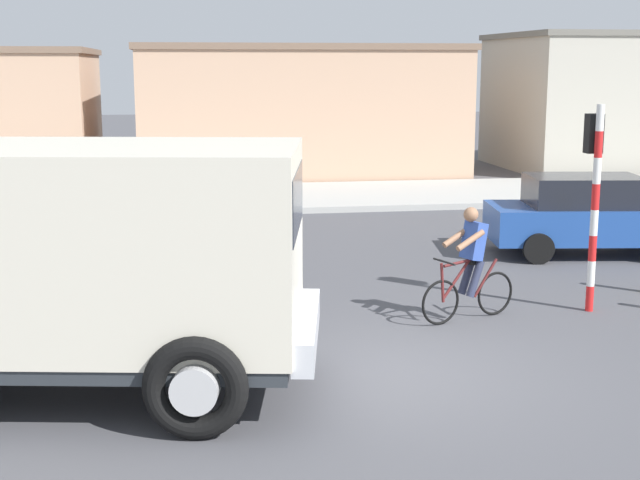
% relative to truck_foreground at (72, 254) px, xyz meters
% --- Properties ---
extents(ground_plane, '(120.00, 120.00, 0.00)m').
position_rel_truck_foreground_xyz_m(ground_plane, '(3.72, 0.25, -1.67)').
color(ground_plane, '#4C4C51').
extents(sidewalk_far, '(80.00, 5.00, 0.16)m').
position_rel_truck_foreground_xyz_m(sidewalk_far, '(3.72, 14.88, -1.59)').
color(sidewalk_far, '#ADADA8').
rests_on(sidewalk_far, ground).
extents(truck_foreground, '(5.77, 3.54, 2.90)m').
position_rel_truck_foreground_xyz_m(truck_foreground, '(0.00, 0.00, 0.00)').
color(truck_foreground, silver).
rests_on(truck_foreground, ground).
extents(cyclist, '(1.63, 0.74, 1.72)m').
position_rel_truck_foreground_xyz_m(cyclist, '(5.49, 2.27, -0.80)').
color(cyclist, black).
rests_on(cyclist, ground).
extents(traffic_light_pole, '(0.24, 0.43, 3.20)m').
position_rel_truck_foreground_xyz_m(traffic_light_pole, '(7.51, 2.52, 0.40)').
color(traffic_light_pole, red).
rests_on(traffic_light_pole, ground).
extents(car_red_near, '(4.20, 2.30, 1.60)m').
position_rel_truck_foreground_xyz_m(car_red_near, '(9.36, 6.47, -0.85)').
color(car_red_near, '#234C9E').
rests_on(car_red_near, ground).
extents(pedestrian_near_kerb, '(0.34, 0.22, 1.62)m').
position_rel_truck_foreground_xyz_m(pedestrian_near_kerb, '(1.32, 10.69, -0.82)').
color(pedestrian_near_kerb, '#2D334C').
rests_on(pedestrian_near_kerb, ground).
extents(building_mid_block, '(10.84, 7.45, 4.42)m').
position_rel_truck_foreground_xyz_m(building_mid_block, '(5.37, 21.11, 0.55)').
color(building_mid_block, tan).
rests_on(building_mid_block, ground).
extents(building_corner_right, '(9.68, 6.72, 4.89)m').
position_rel_truck_foreground_xyz_m(building_corner_right, '(17.95, 21.11, 0.78)').
color(building_corner_right, '#B2AD9E').
rests_on(building_corner_right, ground).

